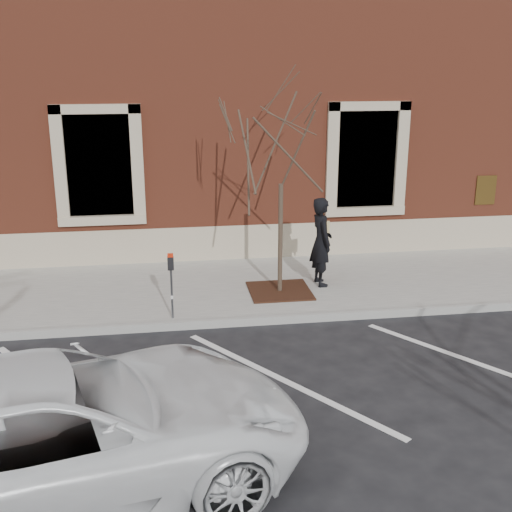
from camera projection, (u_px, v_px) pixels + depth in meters
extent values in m
plane|color=#28282B|center=(261.00, 323.00, 11.67)|extent=(120.00, 120.00, 0.00)
cube|color=#B9B7AD|center=(248.00, 287.00, 13.30)|extent=(40.00, 3.50, 0.15)
cube|color=#9E9E99|center=(261.00, 320.00, 11.60)|extent=(40.00, 0.12, 0.15)
cube|color=brown|center=(218.00, 82.00, 17.82)|extent=(40.00, 8.50, 8.00)
cube|color=tan|center=(237.00, 242.00, 14.85)|extent=(40.00, 0.06, 0.80)
cube|color=black|center=(100.00, 165.00, 13.99)|extent=(1.40, 0.30, 2.20)
cube|color=tan|center=(103.00, 220.00, 14.18)|extent=(1.90, 0.20, 0.20)
cube|color=black|center=(364.00, 158.00, 14.84)|extent=(1.40, 0.30, 2.20)
cube|color=tan|center=(364.00, 211.00, 15.03)|extent=(1.90, 0.20, 0.20)
imported|color=black|center=(321.00, 242.00, 13.00)|extent=(0.49, 0.70, 1.82)
cylinder|color=#595B60|center=(172.00, 294.00, 11.38)|extent=(0.04, 0.04, 0.92)
cube|color=black|center=(171.00, 263.00, 11.21)|extent=(0.11, 0.08, 0.24)
cube|color=red|center=(170.00, 255.00, 11.17)|extent=(0.10, 0.08, 0.05)
cube|color=white|center=(172.00, 297.00, 11.36)|extent=(0.05, 0.00, 0.06)
cube|color=#3B1D13|center=(280.00, 291.00, 12.83)|extent=(1.21, 1.21, 0.03)
cylinder|color=#48392C|center=(280.00, 239.00, 12.51)|extent=(0.09, 0.09, 2.18)
imported|color=white|center=(53.00, 434.00, 6.84)|extent=(6.09, 3.94, 1.56)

